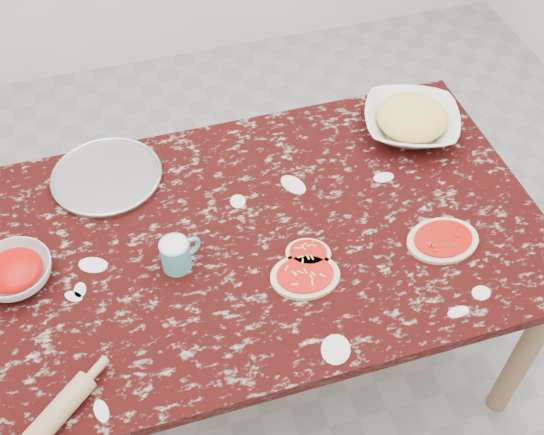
{
  "coord_description": "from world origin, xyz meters",
  "views": [
    {
      "loc": [
        -0.36,
        -1.19,
        2.24
      ],
      "look_at": [
        0.0,
        0.0,
        0.8
      ],
      "focal_mm": 43.52,
      "sensor_mm": 36.0,
      "label": 1
    }
  ],
  "objects_px": {
    "pizza_tray": "(107,177)",
    "rolling_pin": "(46,425)",
    "cheese_bowl": "(411,122)",
    "flour_mug": "(177,254)",
    "worktable": "(272,246)",
    "sauce_bowl": "(15,273)"
  },
  "relations": [
    {
      "from": "worktable",
      "to": "rolling_pin",
      "type": "relative_size",
      "value": 5.76
    },
    {
      "from": "worktable",
      "to": "sauce_bowl",
      "type": "relative_size",
      "value": 7.73
    },
    {
      "from": "pizza_tray",
      "to": "rolling_pin",
      "type": "relative_size",
      "value": 1.22
    },
    {
      "from": "worktable",
      "to": "cheese_bowl",
      "type": "relative_size",
      "value": 5.11
    },
    {
      "from": "worktable",
      "to": "sauce_bowl",
      "type": "bearing_deg",
      "value": 178.1
    },
    {
      "from": "flour_mug",
      "to": "pizza_tray",
      "type": "bearing_deg",
      "value": 110.45
    },
    {
      "from": "flour_mug",
      "to": "sauce_bowl",
      "type": "bearing_deg",
      "value": 170.04
    },
    {
      "from": "cheese_bowl",
      "to": "rolling_pin",
      "type": "distance_m",
      "value": 1.44
    },
    {
      "from": "sauce_bowl",
      "to": "flour_mug",
      "type": "relative_size",
      "value": 1.73
    },
    {
      "from": "flour_mug",
      "to": "rolling_pin",
      "type": "relative_size",
      "value": 0.43
    },
    {
      "from": "pizza_tray",
      "to": "cheese_bowl",
      "type": "bearing_deg",
      "value": -3.85
    },
    {
      "from": "sauce_bowl",
      "to": "cheese_bowl",
      "type": "bearing_deg",
      "value": 11.15
    },
    {
      "from": "pizza_tray",
      "to": "flour_mug",
      "type": "relative_size",
      "value": 2.83
    },
    {
      "from": "rolling_pin",
      "to": "sauce_bowl",
      "type": "bearing_deg",
      "value": 96.06
    },
    {
      "from": "sauce_bowl",
      "to": "cheese_bowl",
      "type": "distance_m",
      "value": 1.32
    },
    {
      "from": "pizza_tray",
      "to": "rolling_pin",
      "type": "xyz_separation_m",
      "value": [
        -0.24,
        -0.79,
        0.02
      ]
    },
    {
      "from": "sauce_bowl",
      "to": "worktable",
      "type": "bearing_deg",
      "value": -1.9
    },
    {
      "from": "worktable",
      "to": "rolling_pin",
      "type": "distance_m",
      "value": 0.81
    },
    {
      "from": "flour_mug",
      "to": "worktable",
      "type": "bearing_deg",
      "value": 10.22
    },
    {
      "from": "worktable",
      "to": "cheese_bowl",
      "type": "height_order",
      "value": "cheese_bowl"
    },
    {
      "from": "rolling_pin",
      "to": "flour_mug",
      "type": "bearing_deg",
      "value": 45.15
    },
    {
      "from": "sauce_bowl",
      "to": "cheese_bowl",
      "type": "height_order",
      "value": "cheese_bowl"
    }
  ]
}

